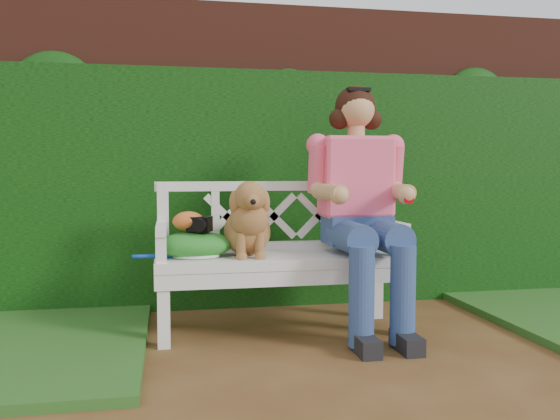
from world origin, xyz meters
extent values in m
plane|color=#543017|center=(0.00, 0.00, 0.00)|extent=(60.00, 60.00, 0.00)
cube|color=#5C291E|center=(0.00, 1.90, 1.10)|extent=(10.00, 0.30, 2.20)
cube|color=#1A6412|center=(0.00, 1.68, 0.85)|extent=(10.00, 0.18, 1.70)
cube|color=black|center=(-0.79, 0.90, 0.68)|extent=(0.16, 0.14, 0.09)
ellipsoid|color=#D25F27|center=(-0.85, 0.93, 0.69)|extent=(0.22, 0.19, 0.12)
camera|label=1|loc=(-0.97, -2.58, 1.00)|focal=38.00mm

